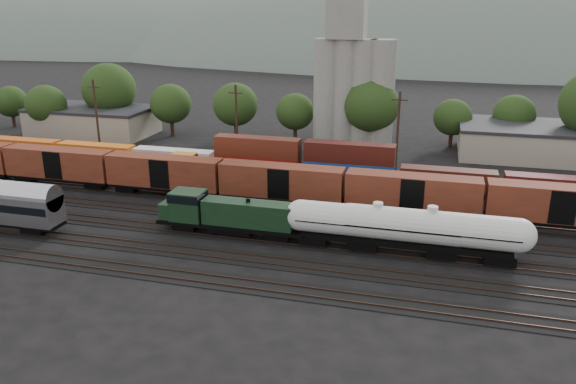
% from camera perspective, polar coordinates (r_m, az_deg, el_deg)
% --- Properties ---
extents(ground, '(600.00, 600.00, 0.00)m').
position_cam_1_polar(ground, '(63.68, -1.71, -3.01)').
color(ground, black).
extents(tracks, '(180.00, 33.20, 0.20)m').
position_cam_1_polar(tracks, '(63.66, -1.71, -2.97)').
color(tracks, black).
rests_on(tracks, ground).
extents(green_locomotive, '(16.17, 2.85, 4.28)m').
position_cam_1_polar(green_locomotive, '(59.58, -6.62, -2.17)').
color(green_locomotive, black).
rests_on(green_locomotive, ground).
extents(tank_car_a, '(18.57, 3.32, 4.87)m').
position_cam_1_polar(tank_car_a, '(55.81, 9.03, -3.29)').
color(tank_car_a, silver).
rests_on(tank_car_a, ground).
extents(tank_car_b, '(18.96, 3.39, 4.97)m').
position_cam_1_polar(tank_car_b, '(55.58, 14.32, -3.69)').
color(tank_car_b, silver).
rests_on(tank_car_b, ground).
extents(orange_locomotive, '(15.97, 2.66, 3.99)m').
position_cam_1_polar(orange_locomotive, '(75.54, -7.85, 2.19)').
color(orange_locomotive, black).
rests_on(orange_locomotive, ground).
extents(boxcar_string, '(122.80, 2.90, 4.20)m').
position_cam_1_polar(boxcar_string, '(76.50, -17.58, 2.33)').
color(boxcar_string, black).
rests_on(boxcar_string, ground).
extents(container_wall, '(169.18, 2.60, 5.80)m').
position_cam_1_polar(container_wall, '(75.32, 6.81, 2.31)').
color(container_wall, black).
rests_on(container_wall, ground).
extents(grain_silo, '(13.40, 5.00, 29.00)m').
position_cam_1_polar(grain_silo, '(94.45, 6.58, 11.11)').
color(grain_silo, gray).
rests_on(grain_silo, ground).
extents(industrial_sheds, '(119.38, 17.26, 5.10)m').
position_cam_1_polar(industrial_sheds, '(94.82, 8.32, 5.73)').
color(industrial_sheds, '#9E937F').
rests_on(industrial_sheds, ground).
extents(tree_band, '(165.94, 22.38, 14.21)m').
position_cam_1_polar(tree_band, '(94.47, 5.35, 8.78)').
color(tree_band, black).
rests_on(tree_band, ground).
extents(utility_poles, '(122.20, 0.36, 12.00)m').
position_cam_1_polar(utility_poles, '(82.31, 2.67, 6.53)').
color(utility_poles, black).
rests_on(utility_poles, ground).
extents(distant_hills, '(860.00, 286.00, 130.00)m').
position_cam_1_polar(distant_hills, '(319.73, 16.37, 10.05)').
color(distant_hills, '#59665B').
rests_on(distant_hills, ground).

